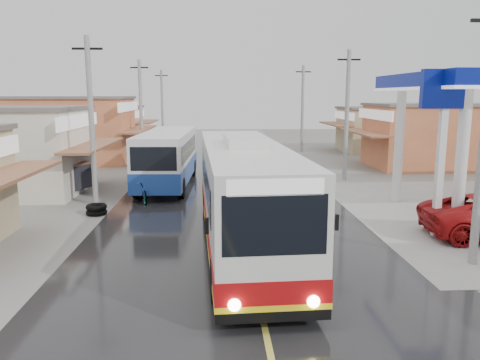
{
  "coord_description": "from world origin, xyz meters",
  "views": [
    {
      "loc": [
        -1.08,
        -13.7,
        5.27
      ],
      "look_at": [
        -0.2,
        3.28,
        2.19
      ],
      "focal_mm": 35.0,
      "sensor_mm": 36.0,
      "label": 1
    }
  ],
  "objects_px": {
    "cyclist": "(143,188)",
    "tyre_stack": "(97,209)",
    "coach_bus": "(243,194)",
    "second_bus": "(168,157)",
    "tricycle_near": "(71,176)"
  },
  "relations": [
    {
      "from": "second_bus",
      "to": "tyre_stack",
      "type": "xyz_separation_m",
      "value": [
        -2.54,
        -6.63,
        -1.48
      ]
    },
    {
      "from": "coach_bus",
      "to": "tyre_stack",
      "type": "height_order",
      "value": "coach_bus"
    },
    {
      "from": "coach_bus",
      "to": "tyre_stack",
      "type": "relative_size",
      "value": 13.6
    },
    {
      "from": "cyclist",
      "to": "coach_bus",
      "type": "bearing_deg",
      "value": -75.35
    },
    {
      "from": "tyre_stack",
      "to": "second_bus",
      "type": "bearing_deg",
      "value": 69.02
    },
    {
      "from": "cyclist",
      "to": "tricycle_near",
      "type": "distance_m",
      "value": 4.68
    },
    {
      "from": "cyclist",
      "to": "tyre_stack",
      "type": "bearing_deg",
      "value": -143.49
    },
    {
      "from": "second_bus",
      "to": "cyclist",
      "type": "height_order",
      "value": "second_bus"
    },
    {
      "from": "coach_bus",
      "to": "second_bus",
      "type": "bearing_deg",
      "value": 105.37
    },
    {
      "from": "second_bus",
      "to": "cyclist",
      "type": "bearing_deg",
      "value": -98.84
    },
    {
      "from": "coach_bus",
      "to": "tyre_stack",
      "type": "distance_m",
      "value": 8.13
    },
    {
      "from": "second_bus",
      "to": "tricycle_near",
      "type": "distance_m",
      "value": 5.43
    },
    {
      "from": "second_bus",
      "to": "tricycle_near",
      "type": "xyz_separation_m",
      "value": [
        -4.97,
        -2.06,
        -0.74
      ]
    },
    {
      "from": "coach_bus",
      "to": "second_bus",
      "type": "xyz_separation_m",
      "value": [
        -3.77,
        11.48,
        -0.18
      ]
    },
    {
      "from": "second_bus",
      "to": "coach_bus",
      "type": "bearing_deg",
      "value": -69.51
    }
  ]
}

